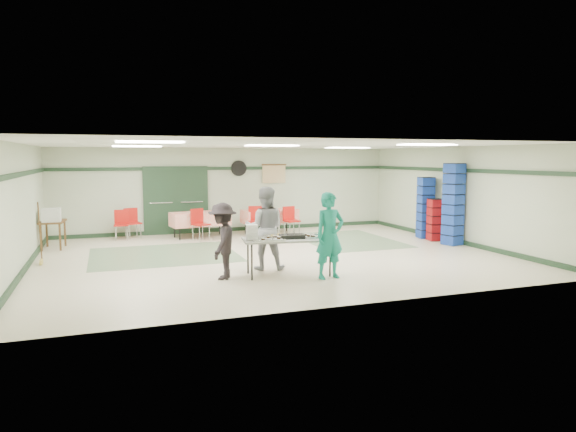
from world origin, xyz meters
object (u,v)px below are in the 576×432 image
object	(u,v)px
volunteer_teal	(330,236)
dining_table_b	(200,218)
crate_stack_blue_b	(453,204)
office_printer	(51,215)
serving_table	(288,241)
dining_table_a	(270,216)
chair_d	(199,221)
crate_stack_red	(435,220)
volunteer_dark	(223,241)
crate_stack_blue_a	(425,208)
chair_c	(290,218)
chair_b	(256,218)
chair_loose_a	(132,220)
printer_table	(53,225)
broom	(40,232)
chair_loose_b	(122,222)
volunteer_grey	(265,228)
chair_a	(274,220)

from	to	relation	value
volunteer_teal	dining_table_b	size ratio (longest dim) A/B	0.95
dining_table_b	crate_stack_blue_b	xyz separation A→B (m)	(6.30, -3.72, 0.55)
office_printer	serving_table	bearing A→B (deg)	-43.82
volunteer_teal	dining_table_a	xyz separation A→B (m)	(0.70, 6.16, -0.29)
chair_d	crate_stack_red	world-z (taller)	crate_stack_red
volunteer_dark	crate_stack_blue_a	distance (m)	7.47
chair_c	office_printer	world-z (taller)	office_printer
chair_b	chair_loose_a	distance (m)	3.69
crate_stack_red	dining_table_b	bearing A→B (deg)	155.06
printer_table	dining_table_a	bearing A→B (deg)	11.60
chair_loose_a	office_printer	world-z (taller)	office_printer
chair_loose_a	crate_stack_red	xyz separation A→B (m)	(8.25, -3.41, 0.06)
broom	chair_d	bearing A→B (deg)	32.17
chair_c	chair_loose_a	size ratio (longest dim) A/B	1.00
chair_b	chair_loose_b	distance (m)	3.93
volunteer_grey	chair_d	bearing A→B (deg)	-63.01
dining_table_a	chair_loose_b	size ratio (longest dim) A/B	2.02
dining_table_a	printer_table	distance (m)	6.24
volunteer_grey	chair_b	xyz separation A→B (m)	(1.05, 4.37, -0.32)
chair_b	office_printer	distance (m)	5.61
chair_loose_a	crate_stack_red	bearing A→B (deg)	-38.91
office_printer	dining_table_a	bearing A→B (deg)	8.83
chair_b	chair_loose_b	world-z (taller)	chair_b
crate_stack_blue_a	dining_table_a	bearing A→B (deg)	149.34
chair_d	crate_stack_red	xyz separation A→B (m)	(6.43, -2.36, 0.04)
chair_c	office_printer	bearing A→B (deg)	171.96
chair_loose_b	crate_stack_blue_b	size ratio (longest dim) A/B	0.39
volunteer_dark	dining_table_a	size ratio (longest dim) A/B	0.86
volunteer_dark	chair_d	size ratio (longest dim) A/B	1.66
volunteer_grey	dining_table_a	world-z (taller)	volunteer_grey
dining_table_b	chair_a	xyz separation A→B (m)	(2.15, -0.58, -0.08)
dining_table_b	chair_loose_a	distance (m)	2.01
chair_a	crate_stack_blue_a	world-z (taller)	crate_stack_blue_a
crate_stack_blue_b	printer_table	bearing A→B (deg)	163.48
chair_a	chair_loose_a	size ratio (longest dim) A/B	0.89
volunteer_dark	chair_loose_a	world-z (taller)	volunteer_dark
dining_table_b	crate_stack_blue_a	distance (m)	6.76
volunteer_teal	crate_stack_red	xyz separation A→B (m)	(4.79, 3.23, -0.25)
chair_loose_a	chair_b	bearing A→B (deg)	-32.91
dining_table_a	crate_stack_blue_b	world-z (taller)	crate_stack_blue_b
volunteer_dark	chair_c	distance (m)	5.89
serving_table	crate_stack_blue_a	world-z (taller)	crate_stack_blue_a
dining_table_b	chair_d	xyz separation A→B (m)	(-0.13, -0.57, -0.01)
printer_table	chair_b	bearing A→B (deg)	6.55
volunteer_grey	chair_d	world-z (taller)	volunteer_grey
dining_table_a	crate_stack_red	world-z (taller)	crate_stack_red
serving_table	office_printer	size ratio (longest dim) A/B	4.36
chair_a	crate_stack_red	xyz separation A→B (m)	(4.14, -2.35, 0.12)
dining_table_b	chair_loose_b	distance (m)	2.27
chair_c	crate_stack_blue_a	size ratio (longest dim) A/B	0.49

